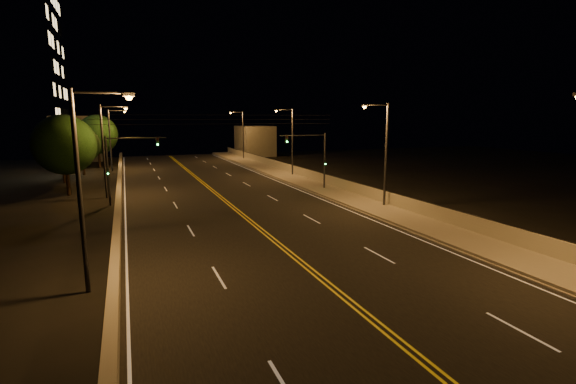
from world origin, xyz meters
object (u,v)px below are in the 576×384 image
object	(u,v)px
streetlight_2	(290,138)
traffic_signal_left	(120,161)
streetlight_4	(86,177)
tree_1	(62,148)
tree_3	(97,134)
streetlight_1	(383,148)
streetlight_5	(106,145)
traffic_signal_right	(316,155)
streetlight_3	(242,132)
streetlight_6	(112,135)
tree_2	(82,145)
tree_0	(65,145)

from	to	relation	value
streetlight_2	traffic_signal_left	distance (m)	23.10
streetlight_4	tree_1	distance (m)	35.93
streetlight_4	tree_3	bearing A→B (deg)	92.43
streetlight_1	streetlight_2	bearing A→B (deg)	90.00
streetlight_5	traffic_signal_right	xyz separation A→B (m)	(19.90, -3.82, -1.26)
streetlight_1	streetlight_4	size ratio (longest dim) A/B	1.00
streetlight_3	streetlight_5	distance (m)	37.71
streetlight_2	streetlight_6	world-z (taller)	same
traffic_signal_left	tree_2	world-z (taller)	tree_2
streetlight_1	streetlight_6	world-z (taller)	same
streetlight_1	streetlight_3	world-z (taller)	same
traffic_signal_right	streetlight_6	bearing A→B (deg)	127.19
streetlight_2	traffic_signal_right	xyz separation A→B (m)	(-1.52, -10.95, -1.26)
tree_0	tree_1	bearing A→B (deg)	98.74
streetlight_2	streetlight_3	bearing A→B (deg)	90.00
streetlight_6	tree_3	bearing A→B (deg)	112.71
streetlight_3	traffic_signal_left	bearing A→B (deg)	-120.22
streetlight_4	traffic_signal_left	xyz separation A→B (m)	(1.12, 19.60, -1.26)
tree_0	tree_3	bearing A→B (deg)	86.15
streetlight_1	traffic_signal_right	distance (m)	9.96
tree_1	tree_3	xyz separation A→B (m)	(3.07, 15.46, 0.97)
traffic_signal_right	tree_3	distance (m)	38.40
streetlight_6	tree_1	xyz separation A→B (m)	(-5.24, -10.29, -0.98)
streetlight_4	tree_1	bearing A→B (deg)	98.38
streetlight_2	tree_1	distance (m)	27.14
streetlight_1	traffic_signal_right	xyz separation A→B (m)	(-1.52, 9.76, -1.26)
traffic_signal_right	streetlight_1	bearing A→B (deg)	-81.14
streetlight_1	streetlight_3	size ratio (longest dim) A/B	1.00
streetlight_6	traffic_signal_left	xyz separation A→B (m)	(1.12, -26.22, -1.26)
streetlight_5	traffic_signal_left	world-z (taller)	streetlight_5
streetlight_5	streetlight_4	bearing A→B (deg)	-90.00
streetlight_3	streetlight_5	bearing A→B (deg)	-124.61
streetlight_1	streetlight_4	distance (m)	23.57
streetlight_3	tree_3	xyz separation A→B (m)	(-23.59, -3.46, -0.01)
streetlight_2	traffic_signal_right	world-z (taller)	streetlight_2
tree_1	streetlight_2	bearing A→B (deg)	-10.59
tree_0	tree_2	xyz separation A→B (m)	(0.12, 15.84, -0.98)
streetlight_2	streetlight_6	bearing A→B (deg)	144.51
streetlight_3	streetlight_6	xyz separation A→B (m)	(-21.42, -8.63, 0.00)
streetlight_4	tree_3	xyz separation A→B (m)	(-2.16, 51.00, -0.01)
streetlight_2	streetlight_4	xyz separation A→B (m)	(-21.42, -30.55, 0.00)
traffic_signal_right	streetlight_2	bearing A→B (deg)	82.09
traffic_signal_left	streetlight_5	bearing A→B (deg)	106.36
streetlight_5	tree_1	size ratio (longest dim) A/B	1.35
streetlight_3	tree_2	xyz separation A→B (m)	(-25.12, -12.28, -1.08)
streetlight_6	tree_2	size ratio (longest dim) A/B	1.38
traffic_signal_left	tree_1	bearing A→B (deg)	111.75
streetlight_2	streetlight_5	distance (m)	22.58
streetlight_5	tree_2	world-z (taller)	streetlight_5
streetlight_1	streetlight_5	distance (m)	25.36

